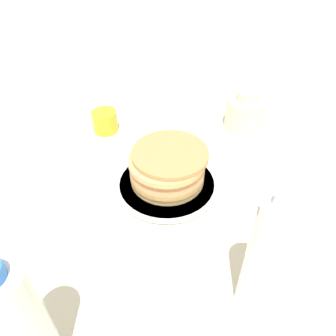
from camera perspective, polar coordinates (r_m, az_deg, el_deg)
ground_plane at (r=0.77m, az=-0.21°, el=-3.13°), size 4.00×4.00×0.00m
plate at (r=0.76m, az=0.00°, el=-2.67°), size 0.24×0.24×0.01m
pancake_stack at (r=0.73m, az=-0.27°, el=0.25°), size 0.18×0.18×0.08m
juice_glass at (r=0.95m, az=-10.90°, el=7.98°), size 0.07×0.07×0.06m
cream_jug at (r=0.96m, az=13.29°, el=9.42°), size 0.11×0.11×0.11m
water_bottle_near at (r=0.51m, az=16.74°, el=-15.13°), size 0.06×0.06×0.25m
water_bottle_mid at (r=0.49m, az=-24.10°, el=-23.71°), size 0.07×0.07×0.24m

